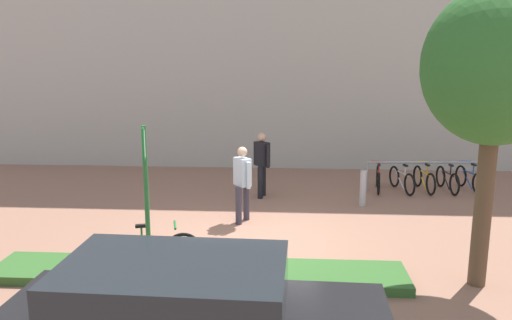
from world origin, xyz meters
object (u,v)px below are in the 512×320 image
Objects in this scene: person_suited_navy at (262,160)px; person_shirt_white at (242,180)px; bike_rack_cluster at (424,178)px; tree_sidewalk at (496,68)px; parking_sign_post at (146,180)px; bollard_steel at (363,188)px; bike_at_sign at (153,252)px.

person_suited_navy and person_shirt_white have the same top height.
bike_rack_cluster is at bearing 11.60° from person_suited_navy.
person_shirt_white is at bearing 144.47° from tree_sidewalk.
parking_sign_post is 8.64m from bike_rack_cluster.
bollard_steel is 3.25m from person_shirt_white.
person_shirt_white reaches higher than bollard_steel.
tree_sidewalk reaches higher than bike_at_sign.
tree_sidewalk is 1.49× the size of bike_rack_cluster.
bike_rack_cluster is (6.06, 5.76, -0.00)m from bike_at_sign.
tree_sidewalk is 5.75m from parking_sign_post.
parking_sign_post is 5.39m from person_suited_navy.
bike_at_sign is (0.01, 0.24, -1.34)m from parking_sign_post.
parking_sign_post reaches higher than person_shirt_white.
tree_sidewalk reaches higher than bollard_steel.
person_shirt_white is (1.32, 2.98, -0.70)m from parking_sign_post.
parking_sign_post is at bearing -179.61° from tree_sidewalk.
bollard_steel is (4.17, 4.19, 0.10)m from bike_at_sign.
tree_sidewalk is 5.50m from bollard_steel.
person_suited_navy is at bearing 81.36° from person_shirt_white.
person_shirt_white is at bearing 66.15° from parking_sign_post.
parking_sign_post is 1.50× the size of person_suited_navy.
parking_sign_post reaches higher than person_suited_navy.
bollard_steel is 2.68m from person_suited_navy.
bike_rack_cluster is at bearing 39.82° from bollard_steel.
tree_sidewalk reaches higher than person_shirt_white.
person_shirt_white reaches higher than bike_rack_cluster.
bike_rack_cluster is 1.86× the size of person_shirt_white.
tree_sidewalk is at bearing -73.93° from bollard_steel.
tree_sidewalk is at bearing -35.53° from person_shirt_white.
person_shirt_white is (-2.86, -1.44, 0.53)m from bollard_steel.
parking_sign_post is 0.81× the size of bike_rack_cluster.
bike_at_sign is at bearing -134.90° from bollard_steel.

